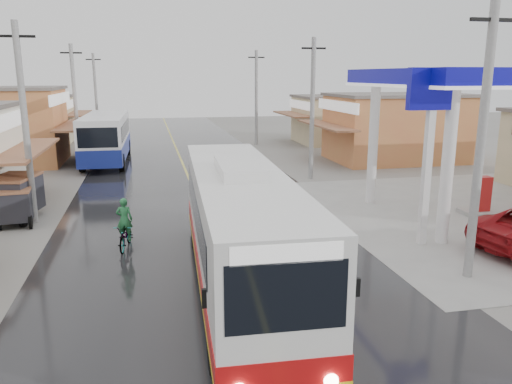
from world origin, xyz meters
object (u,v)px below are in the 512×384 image
tricycle_near (16,204)px  tricycle_far (16,195)px  cyclist (125,232)px  coach_bus (240,229)px  second_bus (106,137)px

tricycle_near → tricycle_far: (-0.15, 0.70, 0.21)m
cyclist → tricycle_far: (-4.58, 4.65, 0.47)m
coach_bus → cyclist: 5.37m
second_bus → tricycle_far: (-2.69, -13.86, -0.69)m
cyclist → tricycle_far: bearing=144.0°
tricycle_near → coach_bus: bearing=-52.0°
second_bus → cyclist: bearing=-82.9°
coach_bus → tricycle_near: size_ratio=5.85×
tricycle_near → tricycle_far: tricycle_far is taller
coach_bus → tricycle_far: 11.78m
second_bus → tricycle_far: 14.14m
second_bus → cyclist: (1.89, -18.51, -1.16)m
coach_bus → second_bus: bearing=105.6°
tricycle_near → cyclist: bearing=-47.8°
coach_bus → second_bus: coach_bus is taller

